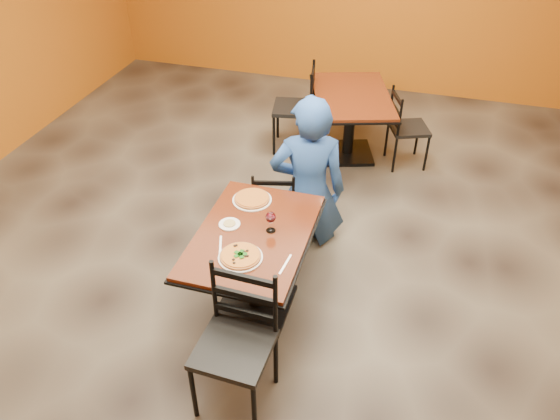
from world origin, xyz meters
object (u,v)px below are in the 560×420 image
(chair_second_left, at_px, (294,108))
(table_main, at_px, (254,253))
(chair_second_right, at_px, (409,129))
(plate_far, at_px, (252,200))
(chair_main_far, at_px, (274,205))
(table_second, at_px, (351,111))
(wine_glass, at_px, (271,221))
(chair_main_near, at_px, (234,350))
(diner, at_px, (309,171))
(plate_main, at_px, (240,257))
(side_plate, at_px, (230,224))
(pizza_main, at_px, (240,256))
(pizza_far, at_px, (252,198))

(chair_second_left, bearing_deg, table_main, -1.88)
(chair_second_right, relative_size, plate_far, 2.79)
(table_main, xyz_separation_m, chair_main_far, (-0.09, 0.82, -0.15))
(table_second, height_order, wine_glass, wine_glass)
(chair_main_near, height_order, diner, diner)
(diner, bearing_deg, wine_glass, 70.92)
(table_second, height_order, plate_main, plate_main)
(chair_main_near, height_order, side_plate, chair_main_near)
(pizza_main, height_order, pizza_far, same)
(pizza_far, height_order, wine_glass, wine_glass)
(chair_second_right, distance_m, plate_main, 2.99)
(diner, bearing_deg, side_plate, 53.11)
(table_second, relative_size, wine_glass, 7.90)
(diner, xyz_separation_m, wine_glass, (-0.06, -0.93, 0.14))
(chair_main_near, relative_size, pizza_far, 3.62)
(table_second, height_order, chair_second_right, chair_second_right)
(table_main, xyz_separation_m, wine_glass, (0.12, 0.07, 0.28))
(chair_second_left, bearing_deg, pizza_far, -3.95)
(pizza_far, bearing_deg, plate_main, -78.06)
(chair_second_left, xyz_separation_m, diner, (0.55, -1.55, 0.21))
(table_second, height_order, pizza_main, pizza_main)
(wine_glass, bearing_deg, pizza_far, 128.31)
(table_second, bearing_deg, chair_main_far, -101.58)
(pizza_far, bearing_deg, diner, 63.22)
(chair_main_far, distance_m, pizza_main, 1.16)
(chair_main_near, distance_m, chair_main_far, 1.68)
(chair_main_near, height_order, chair_second_right, chair_main_near)
(table_main, xyz_separation_m, chair_second_left, (-0.38, 2.55, -0.06))
(table_main, bearing_deg, pizza_far, 109.53)
(table_main, distance_m, pizza_main, 0.35)
(chair_main_far, xyz_separation_m, diner, (0.26, 0.18, 0.30))
(chair_main_near, xyz_separation_m, chair_second_left, (-0.53, 3.39, -0.01))
(chair_second_left, xyz_separation_m, pizza_main, (0.38, -2.83, 0.27))
(table_main, height_order, plate_main, plate_main)
(plate_main, bearing_deg, wine_glass, 72.04)
(plate_main, relative_size, wine_glass, 1.72)
(chair_main_near, xyz_separation_m, diner, (0.02, 1.84, 0.20))
(table_second, distance_m, diner, 1.56)
(chair_second_left, xyz_separation_m, plate_far, (0.24, -2.16, 0.26))
(pizza_main, xyz_separation_m, pizza_far, (-0.14, 0.66, 0.00))
(chair_main_near, height_order, plate_main, chair_main_near)
(pizza_main, bearing_deg, plate_main, 0.00)
(chair_main_far, bearing_deg, diner, -159.07)
(diner, relative_size, pizza_far, 5.03)
(plate_main, relative_size, plate_far, 1.00)
(diner, height_order, plate_far, diner)
(side_plate, bearing_deg, plate_main, -58.17)
(pizza_main, bearing_deg, chair_main_far, 94.68)
(plate_main, bearing_deg, table_main, 90.66)
(plate_far, xyz_separation_m, pizza_far, (0.00, -0.00, 0.02))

